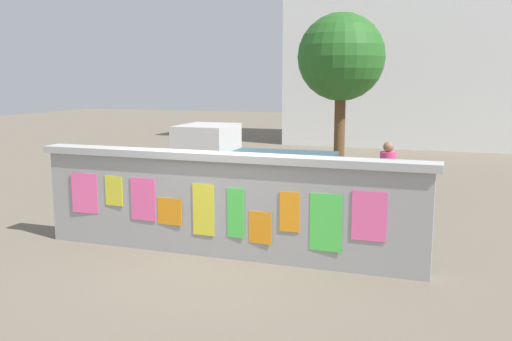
{
  "coord_description": "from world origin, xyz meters",
  "views": [
    {
      "loc": [
        3.46,
        -8.27,
        2.92
      ],
      "look_at": [
        -0.36,
        2.61,
        1.01
      ],
      "focal_mm": 39.16,
      "sensor_mm": 36.0,
      "label": 1
    }
  ],
  "objects_px": {
    "motorcycle": "(348,218)",
    "person_walking": "(388,171)",
    "auto_rickshaw_truck": "(247,167)",
    "tree_roadside": "(341,58)",
    "bicycle_near": "(390,187)"
  },
  "relations": [
    {
      "from": "auto_rickshaw_truck",
      "to": "person_walking",
      "type": "xyz_separation_m",
      "value": [
        3.19,
        -0.1,
        0.09
      ]
    },
    {
      "from": "motorcycle",
      "to": "tree_roadside",
      "type": "height_order",
      "value": "tree_roadside"
    },
    {
      "from": "tree_roadside",
      "to": "bicycle_near",
      "type": "bearing_deg",
      "value": -65.67
    },
    {
      "from": "bicycle_near",
      "to": "tree_roadside",
      "type": "xyz_separation_m",
      "value": [
        -2.16,
        4.78,
        3.2
      ]
    },
    {
      "from": "auto_rickshaw_truck",
      "to": "motorcycle",
      "type": "distance_m",
      "value": 3.59
    },
    {
      "from": "person_walking",
      "to": "auto_rickshaw_truck",
      "type": "bearing_deg",
      "value": 178.27
    },
    {
      "from": "bicycle_near",
      "to": "person_walking",
      "type": "bearing_deg",
      "value": -86.98
    },
    {
      "from": "person_walking",
      "to": "tree_roadside",
      "type": "distance_m",
      "value": 7.21
    },
    {
      "from": "person_walking",
      "to": "bicycle_near",
      "type": "bearing_deg",
      "value": 93.02
    },
    {
      "from": "auto_rickshaw_truck",
      "to": "tree_roadside",
      "type": "height_order",
      "value": "tree_roadside"
    },
    {
      "from": "auto_rickshaw_truck",
      "to": "bicycle_near",
      "type": "distance_m",
      "value": 3.48
    },
    {
      "from": "motorcycle",
      "to": "person_walking",
      "type": "bearing_deg",
      "value": 78.58
    },
    {
      "from": "motorcycle",
      "to": "bicycle_near",
      "type": "bearing_deg",
      "value": 84.56
    },
    {
      "from": "motorcycle",
      "to": "person_walking",
      "type": "distance_m",
      "value": 2.28
    },
    {
      "from": "auto_rickshaw_truck",
      "to": "motorcycle",
      "type": "relative_size",
      "value": 1.91
    }
  ]
}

